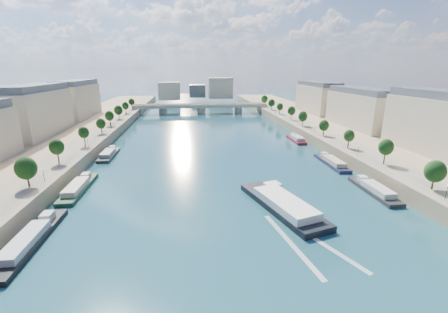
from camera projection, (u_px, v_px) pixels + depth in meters
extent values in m
plane|color=#0E2C3D|center=(216.00, 162.00, 122.67)|extent=(700.00, 700.00, 0.00)
cube|color=#9E8460|center=(28.00, 162.00, 113.92)|extent=(44.00, 520.00, 5.00)
cube|color=#9E8460|center=(381.00, 151.00, 130.01)|extent=(44.00, 520.00, 5.00)
cube|color=gray|center=(68.00, 154.00, 114.87)|extent=(14.00, 520.00, 0.10)
cube|color=gray|center=(349.00, 146.00, 127.62)|extent=(14.00, 520.00, 0.10)
cylinder|color=#382B1E|center=(28.00, 182.00, 82.18)|extent=(0.50, 0.50, 3.82)
ellipsoid|color=black|center=(25.00, 169.00, 81.16)|extent=(4.80, 4.80, 5.52)
cylinder|color=#382B1E|center=(62.00, 157.00, 105.04)|extent=(0.50, 0.50, 3.82)
ellipsoid|color=black|center=(61.00, 147.00, 104.03)|extent=(4.80, 4.80, 5.52)
cylinder|color=#382B1E|center=(85.00, 141.00, 127.91)|extent=(0.50, 0.50, 3.82)
ellipsoid|color=black|center=(84.00, 133.00, 126.89)|extent=(4.80, 4.80, 5.52)
cylinder|color=#382B1E|center=(100.00, 130.00, 150.77)|extent=(0.50, 0.50, 3.82)
ellipsoid|color=black|center=(99.00, 123.00, 149.75)|extent=(4.80, 4.80, 5.52)
cylinder|color=#382B1E|center=(112.00, 122.00, 173.63)|extent=(0.50, 0.50, 3.82)
ellipsoid|color=black|center=(111.00, 116.00, 172.61)|extent=(4.80, 4.80, 5.52)
cylinder|color=#382B1E|center=(121.00, 116.00, 196.49)|extent=(0.50, 0.50, 3.82)
ellipsoid|color=black|center=(120.00, 110.00, 195.48)|extent=(4.80, 4.80, 5.52)
cylinder|color=#382B1E|center=(128.00, 111.00, 219.36)|extent=(0.50, 0.50, 3.82)
ellipsoid|color=black|center=(127.00, 106.00, 218.34)|extent=(4.80, 4.80, 5.52)
cylinder|color=#382B1E|center=(133.00, 107.00, 242.22)|extent=(0.50, 0.50, 3.82)
ellipsoid|color=black|center=(133.00, 102.00, 241.20)|extent=(4.80, 4.80, 5.52)
cylinder|color=#382B1E|center=(439.00, 186.00, 79.24)|extent=(0.50, 0.50, 3.82)
ellipsoid|color=black|center=(442.00, 173.00, 78.22)|extent=(4.80, 4.80, 5.52)
cylinder|color=#382B1E|center=(383.00, 159.00, 102.10)|extent=(0.50, 0.50, 3.82)
ellipsoid|color=black|center=(384.00, 149.00, 101.08)|extent=(4.80, 4.80, 5.52)
cylinder|color=#382B1E|center=(347.00, 143.00, 124.96)|extent=(0.50, 0.50, 3.82)
ellipsoid|color=black|center=(348.00, 134.00, 123.94)|extent=(4.80, 4.80, 5.52)
cylinder|color=#382B1E|center=(322.00, 131.00, 147.82)|extent=(0.50, 0.50, 3.82)
ellipsoid|color=black|center=(323.00, 124.00, 146.81)|extent=(4.80, 4.80, 5.52)
cylinder|color=#382B1E|center=(304.00, 123.00, 170.69)|extent=(0.50, 0.50, 3.82)
ellipsoid|color=black|center=(305.00, 117.00, 169.67)|extent=(4.80, 4.80, 5.52)
cylinder|color=#382B1E|center=(290.00, 116.00, 193.55)|extent=(0.50, 0.50, 3.82)
ellipsoid|color=black|center=(291.00, 111.00, 192.53)|extent=(4.80, 4.80, 5.52)
cylinder|color=#382B1E|center=(280.00, 111.00, 216.41)|extent=(0.50, 0.50, 3.82)
ellipsoid|color=black|center=(280.00, 106.00, 215.40)|extent=(4.80, 4.80, 5.52)
cylinder|color=#382B1E|center=(271.00, 107.00, 239.27)|extent=(0.50, 0.50, 3.82)
ellipsoid|color=black|center=(271.00, 103.00, 238.26)|extent=(4.80, 4.80, 5.52)
cylinder|color=#382B1E|center=(264.00, 104.00, 262.14)|extent=(0.50, 0.50, 3.82)
ellipsoid|color=black|center=(264.00, 100.00, 261.12)|extent=(4.80, 4.80, 5.52)
cylinder|color=black|center=(44.00, 176.00, 86.25)|extent=(0.14, 0.14, 4.00)
sphere|color=#FFE5B2|center=(43.00, 169.00, 85.65)|extent=(0.36, 0.36, 0.36)
cylinder|color=black|center=(88.00, 143.00, 124.35)|extent=(0.14, 0.14, 4.00)
sphere|color=#FFE5B2|center=(87.00, 138.00, 123.76)|extent=(0.36, 0.36, 0.36)
cylinder|color=black|center=(111.00, 125.00, 162.45)|extent=(0.14, 0.14, 4.00)
sphere|color=#FFE5B2|center=(111.00, 122.00, 161.86)|extent=(0.36, 0.36, 0.36)
cylinder|color=black|center=(126.00, 115.00, 200.56)|extent=(0.14, 0.14, 4.00)
sphere|color=#FFE5B2|center=(125.00, 112.00, 199.96)|extent=(0.36, 0.36, 0.36)
cylinder|color=black|center=(446.00, 193.00, 74.17)|extent=(0.14, 0.14, 4.00)
sphere|color=#FFE5B2|center=(448.00, 186.00, 73.57)|extent=(0.36, 0.36, 0.36)
cylinder|color=black|center=(358.00, 151.00, 112.27)|extent=(0.14, 0.14, 4.00)
sphere|color=#FFE5B2|center=(359.00, 146.00, 111.68)|extent=(0.36, 0.36, 0.36)
cylinder|color=black|center=(315.00, 130.00, 150.38)|extent=(0.14, 0.14, 4.00)
sphere|color=#FFE5B2|center=(315.00, 126.00, 149.78)|extent=(0.36, 0.36, 0.36)
cylinder|color=black|center=(289.00, 118.00, 188.48)|extent=(0.14, 0.14, 4.00)
sphere|color=#FFE5B2|center=(289.00, 114.00, 187.89)|extent=(0.36, 0.36, 0.36)
cylinder|color=black|center=(272.00, 109.00, 226.59)|extent=(0.14, 0.14, 4.00)
sphere|color=#FFE5B2|center=(272.00, 107.00, 225.99)|extent=(0.36, 0.36, 0.36)
cube|color=#B8A98D|center=(37.00, 114.00, 147.98)|extent=(16.00, 52.00, 20.00)
cube|color=#474C54|center=(33.00, 90.00, 144.70)|extent=(14.72, 50.44, 3.20)
cube|color=#B8A98D|center=(78.00, 102.00, 203.24)|extent=(16.00, 52.00, 20.00)
cube|color=#474C54|center=(76.00, 84.00, 199.95)|extent=(14.72, 50.44, 3.20)
cube|color=#B8A98D|center=(446.00, 129.00, 111.74)|extent=(16.00, 52.00, 20.00)
cube|color=#B8A98D|center=(360.00, 109.00, 166.99)|extent=(16.00, 52.00, 20.00)
cube|color=#474C54|center=(363.00, 88.00, 163.71)|extent=(14.72, 50.44, 3.20)
cube|color=#B8A98D|center=(317.00, 99.00, 222.24)|extent=(16.00, 52.00, 20.00)
cube|color=#474C54|center=(319.00, 83.00, 218.96)|extent=(14.72, 50.44, 3.20)
cube|color=#B8A98D|center=(169.00, 91.00, 315.41)|extent=(22.00, 18.00, 18.00)
cube|color=#B8A98D|center=(220.00, 88.00, 330.52)|extent=(26.00, 20.00, 22.00)
cube|color=#474C54|center=(197.00, 91.00, 343.14)|extent=(18.00, 16.00, 14.00)
cube|color=#C1B79E|center=(201.00, 106.00, 252.77)|extent=(112.00, 11.00, 2.20)
cube|color=#C1B79E|center=(201.00, 105.00, 247.58)|extent=(112.00, 0.80, 0.90)
cube|color=#C1B79E|center=(201.00, 104.00, 257.11)|extent=(112.00, 0.80, 0.90)
cylinder|color=#C1B79E|center=(163.00, 111.00, 250.24)|extent=(6.40, 6.40, 5.00)
cylinder|color=#C1B79E|center=(201.00, 110.00, 253.81)|extent=(6.40, 6.40, 5.00)
cylinder|color=#C1B79E|center=(238.00, 110.00, 257.39)|extent=(6.40, 6.40, 5.00)
cube|color=#C1B79E|center=(138.00, 111.00, 248.00)|extent=(6.00, 12.00, 5.00)
cube|color=#C1B79E|center=(261.00, 110.00, 259.63)|extent=(6.00, 12.00, 5.00)
cube|color=black|center=(282.00, 206.00, 82.00)|extent=(17.79, 33.39, 2.29)
cube|color=white|center=(285.00, 203.00, 78.93)|extent=(13.06, 22.14, 2.06)
cube|color=white|center=(272.00, 186.00, 90.59)|extent=(5.48, 4.98, 1.80)
cube|color=silver|center=(291.00, 243.00, 65.59)|extent=(5.36, 25.85, 0.04)
cube|color=silver|center=(318.00, 241.00, 66.31)|extent=(11.36, 24.36, 0.04)
cube|color=black|center=(31.00, 242.00, 65.43)|extent=(5.00, 28.29, 1.80)
cube|color=#ADB4B9|center=(25.00, 241.00, 62.80)|extent=(4.10, 15.56, 1.60)
cube|color=#ADB4B9|center=(47.00, 216.00, 73.01)|extent=(2.50, 3.39, 1.80)
cube|color=#173B23|center=(79.00, 189.00, 94.05)|extent=(5.00, 24.97, 1.80)
cube|color=beige|center=(76.00, 187.00, 91.67)|extent=(4.10, 13.74, 1.60)
cube|color=beige|center=(86.00, 176.00, 100.68)|extent=(2.50, 3.00, 1.80)
cube|color=#27272A|center=(109.00, 156.00, 130.32)|extent=(5.00, 21.55, 1.80)
cube|color=gray|center=(108.00, 153.00, 128.20)|extent=(4.10, 11.85, 1.60)
cube|color=gray|center=(112.00, 148.00, 135.97)|extent=(2.50, 2.59, 1.80)
cube|color=#27282A|center=(374.00, 192.00, 92.13)|extent=(5.00, 22.12, 1.80)
cube|color=silver|center=(378.00, 189.00, 89.96)|extent=(4.10, 12.17, 1.60)
cube|color=silver|center=(362.00, 179.00, 97.94)|extent=(2.50, 2.65, 1.80)
cube|color=#1B1F3D|center=(331.00, 164.00, 119.25)|extent=(5.00, 23.25, 1.80)
cube|color=#C1BD91|center=(334.00, 161.00, 116.99)|extent=(4.10, 12.79, 1.60)
cube|color=#C1BD91|center=(324.00, 155.00, 125.38)|extent=(2.50, 2.79, 1.80)
cube|color=maroon|center=(296.00, 140.00, 157.79)|extent=(5.00, 18.66, 1.80)
cube|color=#ADB1B9|center=(297.00, 138.00, 155.89)|extent=(4.10, 10.26, 1.60)
cube|color=#ADB1B9|center=(293.00, 135.00, 162.61)|extent=(2.50, 2.24, 1.80)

